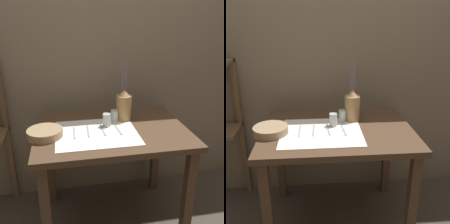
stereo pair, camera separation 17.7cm
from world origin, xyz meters
The scene contains 12 objects.
ground_plane centered at (0.00, 0.00, 0.00)m, with size 12.00×12.00×0.00m, color #473F35.
stone_wall_back centered at (0.00, 0.49, 1.20)m, with size 7.00×0.06×2.40m.
wooden_table centered at (0.00, 0.00, 0.66)m, with size 1.04×0.76×0.78m.
linen_cloth centered at (-0.11, -0.05, 0.79)m, with size 0.54×0.46×0.00m.
pitcher_with_flowers centered at (0.12, 0.14, 0.89)m, with size 0.11×0.11×0.44m.
wooden_bowl centered at (-0.44, -0.05, 0.81)m, with size 0.23×0.23×0.05m.
glass_tumbler_near centered at (-0.02, 0.04, 0.83)m, with size 0.06×0.06×0.09m.
glass_tumbler_far centered at (0.05, 0.11, 0.83)m, with size 0.05×0.05×0.09m.
fork_outer centered at (-0.26, -0.03, 0.79)m, with size 0.02×0.19×0.00m.
knife_center centered at (-0.16, -0.03, 0.79)m, with size 0.02×0.19×0.00m.
fork_inner centered at (-0.06, -0.02, 0.79)m, with size 0.02×0.19×0.00m.
spoon_inner centered at (0.04, 0.02, 0.79)m, with size 0.03×0.20×0.02m.
Camera 2 is at (-0.13, -1.65, 1.53)m, focal length 42.00 mm.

